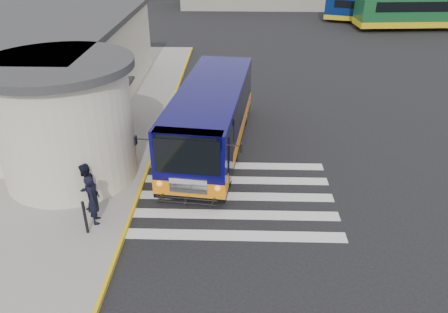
{
  "coord_description": "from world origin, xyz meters",
  "views": [
    {
      "loc": [
        -0.3,
        -14.97,
        9.48
      ],
      "look_at": [
        -0.74,
        -0.5,
        1.6
      ],
      "focal_mm": 35.0,
      "sensor_mm": 36.0,
      "label": 1
    }
  ],
  "objects_px": {
    "far_bus_a": "(367,9)",
    "far_bus_b": "(410,12)",
    "bollard": "(85,217)",
    "transit_bus": "(211,120)",
    "pedestrian_a": "(93,200)",
    "pedestrian_b": "(86,186)"
  },
  "relations": [
    {
      "from": "transit_bus",
      "to": "far_bus_b",
      "type": "relative_size",
      "value": 1.05
    },
    {
      "from": "pedestrian_b",
      "to": "far_bus_a",
      "type": "height_order",
      "value": "far_bus_a"
    },
    {
      "from": "pedestrian_a",
      "to": "far_bus_a",
      "type": "distance_m",
      "value": 38.97
    },
    {
      "from": "pedestrian_a",
      "to": "bollard",
      "type": "xyz_separation_m",
      "value": [
        -0.13,
        -0.63,
        -0.29
      ]
    },
    {
      "from": "far_bus_a",
      "to": "far_bus_b",
      "type": "relative_size",
      "value": 0.84
    },
    {
      "from": "bollard",
      "to": "far_bus_a",
      "type": "bearing_deg",
      "value": 62.59
    },
    {
      "from": "transit_bus",
      "to": "pedestrian_b",
      "type": "height_order",
      "value": "transit_bus"
    },
    {
      "from": "bollard",
      "to": "pedestrian_b",
      "type": "bearing_deg",
      "value": 104.61
    },
    {
      "from": "transit_bus",
      "to": "far_bus_a",
      "type": "bearing_deg",
      "value": 69.95
    },
    {
      "from": "pedestrian_a",
      "to": "pedestrian_b",
      "type": "relative_size",
      "value": 1.03
    },
    {
      "from": "transit_bus",
      "to": "bollard",
      "type": "height_order",
      "value": "transit_bus"
    },
    {
      "from": "bollard",
      "to": "far_bus_b",
      "type": "bearing_deg",
      "value": 56.33
    },
    {
      "from": "pedestrian_b",
      "to": "bollard",
      "type": "distance_m",
      "value": 1.57
    },
    {
      "from": "transit_bus",
      "to": "far_bus_b",
      "type": "height_order",
      "value": "far_bus_b"
    },
    {
      "from": "transit_bus",
      "to": "far_bus_a",
      "type": "height_order",
      "value": "transit_bus"
    },
    {
      "from": "far_bus_a",
      "to": "transit_bus",
      "type": "bearing_deg",
      "value": 171.1
    },
    {
      "from": "transit_bus",
      "to": "bollard",
      "type": "relative_size",
      "value": 8.7
    },
    {
      "from": "transit_bus",
      "to": "pedestrian_b",
      "type": "xyz_separation_m",
      "value": [
        -4.22,
        -5.16,
        -0.39
      ]
    },
    {
      "from": "bollard",
      "to": "far_bus_b",
      "type": "relative_size",
      "value": 0.12
    },
    {
      "from": "bollard",
      "to": "transit_bus",
      "type": "bearing_deg",
      "value": 60.1
    },
    {
      "from": "pedestrian_a",
      "to": "far_bus_b",
      "type": "height_order",
      "value": "far_bus_b"
    },
    {
      "from": "pedestrian_a",
      "to": "bollard",
      "type": "relative_size",
      "value": 1.47
    }
  ]
}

